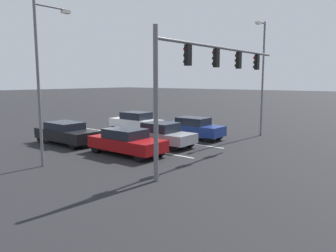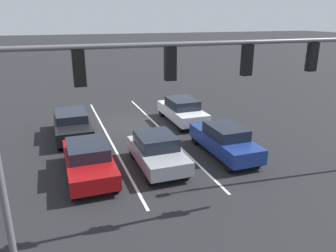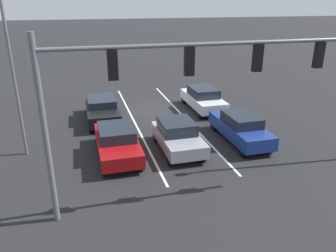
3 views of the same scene
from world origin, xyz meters
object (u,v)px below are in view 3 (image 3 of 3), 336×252
object	(u,v)px
car_gray_midlane_front	(178,136)
car_silver_leftlane_second	(203,98)
car_navy_leftlane_front	(240,127)
car_maroon_rightlane_front	(117,141)
traffic_signal_gantry	(171,77)
car_black_rightlane_second	(102,109)
street_lamp_right_shoulder	(17,63)

from	to	relation	value
car_gray_midlane_front	car_silver_leftlane_second	size ratio (longest dim) A/B	0.87
car_navy_leftlane_front	car_maroon_rightlane_front	bearing A→B (deg)	0.39
car_navy_leftlane_front	traffic_signal_gantry	bearing A→B (deg)	41.24
car_navy_leftlane_front	traffic_signal_gantry	distance (m)	8.06
car_gray_midlane_front	car_silver_leftlane_second	world-z (taller)	car_silver_leftlane_second
car_gray_midlane_front	car_black_rightlane_second	bearing A→B (deg)	-58.74
car_maroon_rightlane_front	car_gray_midlane_front	distance (m)	3.09
car_navy_leftlane_front	car_black_rightlane_second	xyz separation A→B (m)	(6.99, -5.36, -0.03)
car_maroon_rightlane_front	car_navy_leftlane_front	world-z (taller)	car_navy_leftlane_front
car_maroon_rightlane_front	car_silver_leftlane_second	bearing A→B (deg)	-139.45
car_navy_leftlane_front	car_silver_leftlane_second	bearing A→B (deg)	-90.42
car_silver_leftlane_second	car_black_rightlane_second	bearing A→B (deg)	3.01
car_maroon_rightlane_front	traffic_signal_gantry	bearing A→B (deg)	107.94
car_gray_midlane_front	car_silver_leftlane_second	xyz separation A→B (m)	(-3.66, -5.92, 0.03)
car_navy_leftlane_front	car_silver_leftlane_second	xyz separation A→B (m)	(-0.04, -5.73, 0.03)
street_lamp_right_shoulder	car_silver_leftlane_second	bearing A→B (deg)	-158.18
car_maroon_rightlane_front	street_lamp_right_shoulder	distance (m)	5.83
car_black_rightlane_second	traffic_signal_gantry	bearing A→B (deg)	100.02
car_black_rightlane_second	street_lamp_right_shoulder	size ratio (longest dim) A/B	0.61
car_gray_midlane_front	street_lamp_right_shoulder	distance (m)	8.35
car_maroon_rightlane_front	car_gray_midlane_front	bearing A→B (deg)	177.25
car_black_rightlane_second	traffic_signal_gantry	xyz separation A→B (m)	(-1.76, 9.95, 4.10)
car_navy_leftlane_front	car_black_rightlane_second	size ratio (longest dim) A/B	1.00
car_navy_leftlane_front	car_silver_leftlane_second	distance (m)	5.73
car_gray_midlane_front	car_black_rightlane_second	distance (m)	6.49
car_maroon_rightlane_front	street_lamp_right_shoulder	size ratio (longest dim) A/B	0.59
car_maroon_rightlane_front	car_navy_leftlane_front	size ratio (longest dim) A/B	0.97
traffic_signal_gantry	street_lamp_right_shoulder	world-z (taller)	street_lamp_right_shoulder
car_gray_midlane_front	car_black_rightlane_second	size ratio (longest dim) A/B	0.85
car_silver_leftlane_second	car_gray_midlane_front	bearing A→B (deg)	58.26
car_black_rightlane_second	car_maroon_rightlane_front	bearing A→B (deg)	93.03
street_lamp_right_shoulder	traffic_signal_gantry	bearing A→B (deg)	133.71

